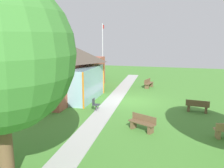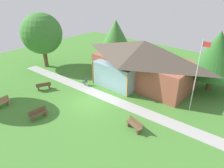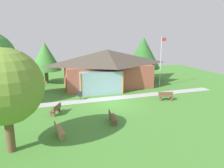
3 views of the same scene
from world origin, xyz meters
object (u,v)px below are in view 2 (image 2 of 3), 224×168
object	(u,v)px
bench_front_left	(2,103)
pavilion	(142,62)
bench_mid_right	(135,125)
bench_mid_left	(44,86)
patio_chair_west	(85,82)
tree_west_hedge	(42,34)
flagpole	(197,74)
tree_behind_pavilion_right	(217,54)
bench_front_center	(38,114)
tree_behind_pavilion_left	(116,33)

from	to	relation	value
bench_front_left	pavilion	bearing A→B (deg)	142.93
bench_mid_right	bench_mid_left	size ratio (longest dim) A/B	1.01
pavilion	patio_chair_west	xyz separation A→B (m)	(-4.16, -4.68, -2.06)
bench_mid_right	tree_west_hedge	size ratio (longest dim) A/B	0.22
flagpole	tree_behind_pavilion_right	world-z (taller)	flagpole
bench_front_center	tree_behind_pavilion_left	world-z (taller)	tree_behind_pavilion_left
flagpole	bench_front_left	xyz separation A→B (m)	(-13.21, -10.61, -3.08)
flagpole	patio_chair_west	xyz separation A→B (m)	(-10.66, -2.75, -3.06)
bench_front_left	bench_front_center	bearing A→B (deg)	97.61
patio_chair_west	tree_west_hedge	distance (m)	9.16
patio_chair_west	tree_west_hedge	bearing A→B (deg)	-2.85
pavilion	bench_front_center	size ratio (longest dim) A/B	7.53
patio_chair_west	bench_mid_right	bearing A→B (deg)	163.06
bench_front_center	patio_chair_west	distance (m)	6.82
bench_front_center	tree_behind_pavilion_right	bearing A→B (deg)	154.86
flagpole	tree_behind_pavilion_left	world-z (taller)	flagpole
pavilion	bench_mid_left	size ratio (longest dim) A/B	7.53
flagpole	tree_behind_pavilion_right	size ratio (longest dim) A/B	1.03
bench_mid_left	tree_behind_pavilion_right	xyz separation A→B (m)	(13.20, 11.47, 3.53)
bench_front_left	tree_behind_pavilion_left	bearing A→B (deg)	173.56
bench_front_center	tree_west_hedge	world-z (taller)	tree_west_hedge
bench_front_center	tree_west_hedge	xyz separation A→B (m)	(-9.73, 7.13, 3.99)
pavilion	patio_chair_west	distance (m)	6.59
pavilion	tree_west_hedge	xyz separation A→B (m)	(-12.39, -4.21, 1.92)
tree_behind_pavilion_right	bench_mid_left	bearing A→B (deg)	-139.00
tree_west_hedge	bench_mid_left	bearing A→B (deg)	-35.43
tree_west_hedge	tree_behind_pavilion_left	bearing A→B (deg)	60.41
bench_mid_left	patio_chair_west	distance (m)	4.39
bench_front_left	bench_mid_left	distance (m)	4.31
patio_chair_west	pavilion	bearing A→B (deg)	-131.20
patio_chair_west	flagpole	bearing A→B (deg)	-165.13
bench_mid_right	bench_front_center	bearing A→B (deg)	45.02
patio_chair_west	tree_behind_pavilion_left	size ratio (longest dim) A/B	0.15
tree_behind_pavilion_left	tree_behind_pavilion_right	bearing A→B (deg)	-5.13
tree_west_hedge	tree_behind_pavilion_right	world-z (taller)	tree_west_hedge
bench_front_left	bench_mid_left	xyz separation A→B (m)	(-0.04, 4.31, 0.00)
patio_chair_west	tree_west_hedge	xyz separation A→B (m)	(-8.23, 0.47, 3.98)
bench_mid_left	tree_west_hedge	bearing A→B (deg)	80.66
bench_front_left	tree_behind_pavilion_left	xyz separation A→B (m)	(-0.74, 17.03, 3.28)
pavilion	tree_behind_pavilion_left	world-z (taller)	tree_behind_pavilion_left
pavilion	tree_west_hedge	bearing A→B (deg)	-161.24
flagpole	bench_front_center	distance (m)	13.48
tree_behind_pavilion_left	bench_front_left	bearing A→B (deg)	-87.50
bench_front_center	tree_west_hedge	distance (m)	12.71
bench_front_left	tree_west_hedge	size ratio (longest dim) A/B	0.22
bench_mid_right	bench_front_center	distance (m)	8.03
bench_front_center	flagpole	bearing A→B (deg)	142.62
bench_front_left	flagpole	bearing A→B (deg)	119.84
patio_chair_west	bench_mid_left	bearing A→B (deg)	54.30
tree_west_hedge	bench_mid_right	bearing A→B (deg)	-10.56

